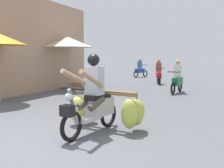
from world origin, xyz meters
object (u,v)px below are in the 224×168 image
(produce_crate, at_px, (78,87))
(market_umbrella_near_shop, at_px, (68,42))
(motorbike_distant_ahead_left, at_px, (177,80))
(motorbike_distant_ahead_right, at_px, (159,74))
(motorbike_distant_far_ahead, at_px, (140,70))
(motorbike_main_loaded, at_px, (101,106))

(produce_crate, bearing_deg, market_umbrella_near_shop, 159.98)
(motorbike_distant_ahead_left, distance_m, produce_crate, 4.42)
(motorbike_distant_ahead_right, distance_m, produce_crate, 5.14)
(motorbike_distant_ahead_left, height_order, motorbike_distant_far_ahead, same)
(market_umbrella_near_shop, height_order, produce_crate, market_umbrella_near_shop)
(motorbike_main_loaded, distance_m, market_umbrella_near_shop, 7.59)
(motorbike_main_loaded, height_order, motorbike_distant_ahead_right, motorbike_main_loaded)
(motorbike_distant_ahead_right, bearing_deg, market_umbrella_near_shop, -128.33)
(motorbike_main_loaded, xyz_separation_m, motorbike_distant_far_ahead, (-3.86, 14.49, 0.06))
(motorbike_distant_ahead_left, distance_m, market_umbrella_near_shop, 5.27)
(motorbike_distant_far_ahead, relative_size, produce_crate, 2.74)
(motorbike_distant_ahead_right, height_order, market_umbrella_near_shop, market_umbrella_near_shop)
(motorbike_distant_ahead_left, xyz_separation_m, motorbike_distant_ahead_right, (-1.66, 3.43, 0.00))
(motorbike_distant_far_ahead, bearing_deg, motorbike_distant_ahead_left, -61.99)
(market_umbrella_near_shop, bearing_deg, motorbike_distant_ahead_right, 51.67)
(motorbike_main_loaded, xyz_separation_m, produce_crate, (-3.93, 5.57, -0.33))
(motorbike_distant_ahead_left, height_order, motorbike_distant_ahead_right, same)
(motorbike_distant_ahead_left, xyz_separation_m, produce_crate, (-4.30, -0.97, -0.39))
(motorbike_distant_far_ahead, xyz_separation_m, produce_crate, (-0.07, -8.91, -0.39))
(motorbike_distant_ahead_left, bearing_deg, motorbike_main_loaded, -93.22)
(motorbike_distant_ahead_left, relative_size, market_umbrella_near_shop, 0.66)
(motorbike_distant_far_ahead, height_order, produce_crate, motorbike_distant_far_ahead)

